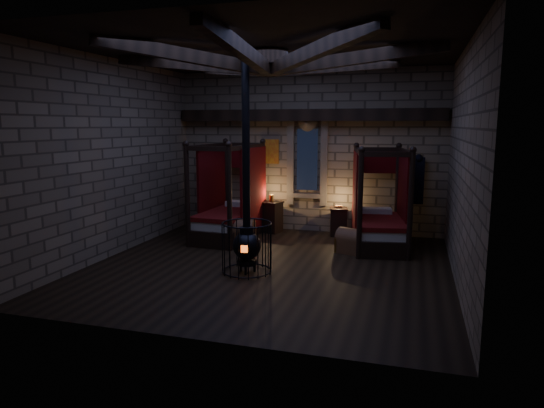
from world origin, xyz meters
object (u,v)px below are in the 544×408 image
(bed_left, at_px, (230,215))
(bed_right, at_px, (379,223))
(trunk_left, at_px, (235,233))
(trunk_right, at_px, (355,242))
(stove, at_px, (247,242))

(bed_left, bearing_deg, bed_right, 5.30)
(bed_left, relative_size, trunk_left, 2.36)
(trunk_left, height_order, trunk_right, trunk_left)
(bed_left, xyz_separation_m, bed_right, (3.65, 0.14, -0.02))
(trunk_left, distance_m, trunk_right, 2.78)
(bed_left, height_order, stove, stove)
(bed_right, relative_size, trunk_right, 2.63)
(bed_left, height_order, trunk_right, bed_left)
(bed_right, bearing_deg, trunk_right, -129.99)
(stove, bearing_deg, trunk_right, 37.99)
(bed_right, distance_m, trunk_right, 0.95)
(trunk_right, xyz_separation_m, stove, (-1.81, -2.00, 0.36))
(bed_left, bearing_deg, trunk_right, -8.10)
(bed_right, distance_m, trunk_left, 3.37)
(bed_right, bearing_deg, bed_left, 172.64)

